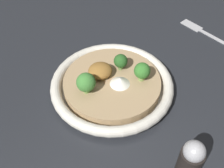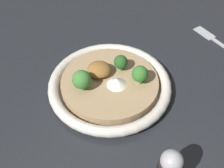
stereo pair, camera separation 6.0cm
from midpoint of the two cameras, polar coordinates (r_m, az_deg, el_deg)
name	(u,v)px [view 2 (the right image)]	position (r m, az deg, el deg)	size (l,w,h in m)	color
ground_plane	(112,90)	(0.61, 2.79, -1.44)	(6.00, 6.00, 0.00)	#23262B
risotto_bowl	(112,85)	(0.60, 2.85, -0.35)	(0.26, 0.26, 0.03)	silver
cheese_sprinkle	(119,82)	(0.57, 4.43, 0.31)	(0.04, 0.04, 0.02)	white
crispy_onion_garnish	(101,69)	(0.59, 0.72, 2.83)	(0.05, 0.05, 0.03)	olive
broccoli_back_right	(84,80)	(0.55, -2.63, 0.70)	(0.04, 0.04, 0.05)	#759E4C
broccoli_left	(142,74)	(0.57, 9.15, 1.83)	(0.03, 0.03, 0.04)	#84A856
broccoli_front	(123,62)	(0.60, 5.12, 4.29)	(0.03, 0.03, 0.04)	#668E47
fork_utensil	(219,42)	(0.79, 23.06, 7.82)	(0.12, 0.17, 0.00)	#B7B7BC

